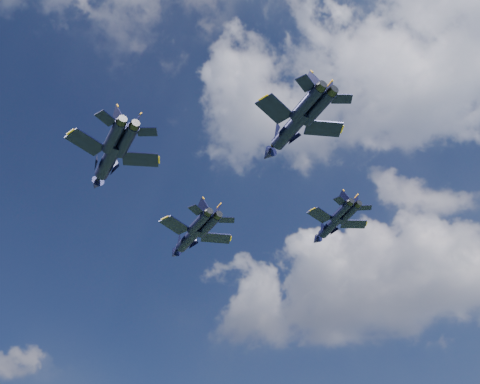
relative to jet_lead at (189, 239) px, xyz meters
name	(u,v)px	position (x,y,z in m)	size (l,w,h in m)	color
jet_lead	(189,239)	(0.00, 0.00, 0.00)	(16.31, 13.28, 4.09)	black
jet_left	(108,162)	(1.23, -25.27, -2.54)	(15.79, 13.76, 4.05)	black
jet_right	(330,226)	(23.82, 4.45, -1.42)	(12.53, 11.63, 3.29)	black
jet_slot	(289,131)	(26.41, -21.14, -3.04)	(15.19, 12.84, 3.85)	black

